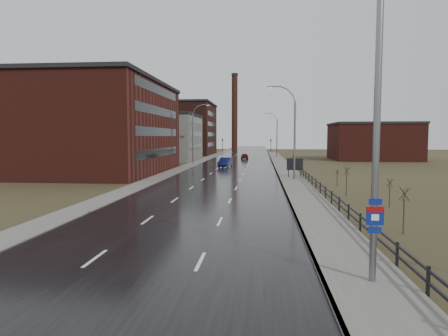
% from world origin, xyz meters
% --- Properties ---
extents(ground, '(320.00, 320.00, 0.00)m').
position_xyz_m(ground, '(0.00, 0.00, 0.00)').
color(ground, '#2D2819').
rests_on(ground, ground).
extents(road, '(14.00, 300.00, 0.06)m').
position_xyz_m(road, '(0.00, 60.00, 0.03)').
color(road, black).
rests_on(road, ground).
extents(sidewalk_right, '(3.20, 180.00, 0.18)m').
position_xyz_m(sidewalk_right, '(8.60, 35.00, 0.09)').
color(sidewalk_right, '#595651').
rests_on(sidewalk_right, ground).
extents(curb_right, '(0.16, 180.00, 0.18)m').
position_xyz_m(curb_right, '(7.08, 35.00, 0.09)').
color(curb_right, slate).
rests_on(curb_right, ground).
extents(sidewalk_left, '(2.40, 260.00, 0.12)m').
position_xyz_m(sidewalk_left, '(-8.20, 60.00, 0.06)').
color(sidewalk_left, '#595651').
rests_on(sidewalk_left, ground).
extents(warehouse_near, '(22.44, 28.56, 13.50)m').
position_xyz_m(warehouse_near, '(-20.99, 45.00, 6.76)').
color(warehouse_near, '#471914').
rests_on(warehouse_near, ground).
extents(warehouse_mid, '(16.32, 20.40, 10.50)m').
position_xyz_m(warehouse_mid, '(-17.99, 78.00, 5.26)').
color(warehouse_mid, slate).
rests_on(warehouse_mid, ground).
extents(warehouse_far, '(26.52, 24.48, 15.50)m').
position_xyz_m(warehouse_far, '(-22.99, 108.00, 7.76)').
color(warehouse_far, '#331611').
rests_on(warehouse_far, ground).
extents(building_right, '(18.36, 16.32, 8.50)m').
position_xyz_m(building_right, '(30.30, 82.00, 4.26)').
color(building_right, '#471914').
rests_on(building_right, ground).
extents(smokestack, '(2.70, 2.70, 30.70)m').
position_xyz_m(smokestack, '(-6.00, 150.00, 15.50)').
color(smokestack, '#331611').
rests_on(smokestack, ground).
extents(streetlight_main, '(3.91, 0.29, 12.11)m').
position_xyz_m(streetlight_main, '(8.47, 2.00, 6.06)').
color(streetlight_main, slate).
rests_on(streetlight_main, ground).
extents(streetlight_right_mid, '(3.36, 0.28, 11.35)m').
position_xyz_m(streetlight_right_mid, '(8.50, 36.00, 5.84)').
color(streetlight_right_mid, slate).
rests_on(streetlight_right_mid, ground).
extents(streetlight_left, '(3.36, 0.28, 11.35)m').
position_xyz_m(streetlight_left, '(-7.70, 62.00, 5.84)').
color(streetlight_left, slate).
rests_on(streetlight_left, ground).
extents(streetlight_right_far, '(3.36, 0.28, 11.35)m').
position_xyz_m(streetlight_right_far, '(8.50, 90.00, 5.84)').
color(streetlight_right_far, slate).
rests_on(streetlight_right_far, ground).
extents(guardrail, '(0.10, 53.05, 1.10)m').
position_xyz_m(guardrail, '(10.30, 18.31, 0.71)').
color(guardrail, black).
rests_on(guardrail, ground).
extents(shrub_c, '(0.61, 0.64, 2.58)m').
position_xyz_m(shrub_c, '(12.60, 10.01, 1.37)').
color(shrub_c, '#382D23').
rests_on(shrub_c, ground).
extents(shrub_d, '(0.52, 0.54, 2.16)m').
position_xyz_m(shrub_d, '(14.47, 18.46, 1.15)').
color(shrub_d, '#382D23').
rests_on(shrub_d, ground).
extents(shrub_e, '(0.62, 0.66, 2.65)m').
position_xyz_m(shrub_e, '(12.44, 23.99, 1.41)').
color(shrub_e, '#382D23').
rests_on(shrub_e, ground).
extents(shrub_f, '(0.43, 0.45, 1.77)m').
position_xyz_m(shrub_f, '(12.98, 31.20, 0.94)').
color(shrub_f, '#382D23').
rests_on(shrub_f, ground).
extents(billboard, '(2.05, 0.17, 2.56)m').
position_xyz_m(billboard, '(9.10, 38.98, 1.72)').
color(billboard, black).
rests_on(billboard, ground).
extents(traffic_light_left, '(0.58, 2.73, 5.30)m').
position_xyz_m(traffic_light_left, '(-8.00, 120.00, 4.60)').
color(traffic_light_left, black).
rests_on(traffic_light_left, ground).
extents(traffic_light_right, '(0.58, 2.73, 5.30)m').
position_xyz_m(traffic_light_right, '(8.00, 120.00, 4.60)').
color(traffic_light_right, black).
rests_on(traffic_light_right, ground).
extents(car_near, '(2.29, 5.17, 1.65)m').
position_xyz_m(car_near, '(-1.34, 56.18, 0.82)').
color(car_near, '#0C133E').
rests_on(car_near, ground).
extents(car_far, '(2.01, 4.23, 1.40)m').
position_xyz_m(car_far, '(0.98, 80.84, 0.70)').
color(car_far, '#470E0B').
rests_on(car_far, ground).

